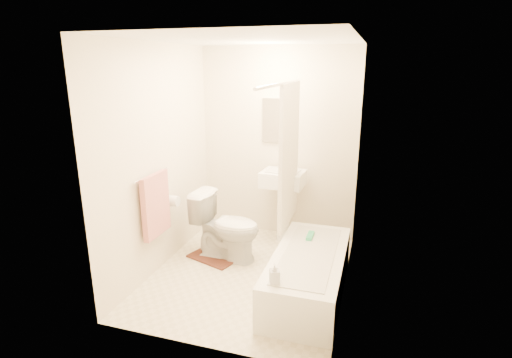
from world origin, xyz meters
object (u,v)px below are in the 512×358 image
(toilet, at_px, (227,227))
(soap_bottle, at_px, (275,274))
(sink, at_px, (283,203))
(bathtub, at_px, (308,274))
(bath_mat, at_px, (216,256))

(toilet, distance_m, soap_bottle, 1.39)
(toilet, xyz_separation_m, sink, (0.51, 0.66, 0.12))
(bathtub, bearing_deg, soap_bottle, -106.86)
(sink, height_order, bath_mat, sink)
(bathtub, relative_size, soap_bottle, 8.56)
(toilet, relative_size, sink, 0.78)
(sink, distance_m, soap_bottle, 1.78)
(toilet, distance_m, sink, 0.84)
(bath_mat, bearing_deg, bathtub, -21.00)
(bathtub, relative_size, bath_mat, 2.69)
(sink, xyz_separation_m, bath_mat, (-0.64, -0.69, -0.49))
(toilet, bearing_deg, soap_bottle, -137.92)
(toilet, bearing_deg, bathtub, -110.79)
(bathtub, xyz_separation_m, soap_bottle, (-0.19, -0.61, 0.30))
(bath_mat, bearing_deg, toilet, 14.22)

